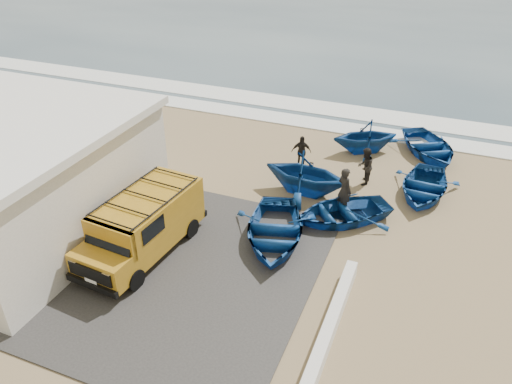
% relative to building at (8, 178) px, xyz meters
% --- Properties ---
extents(ground, '(160.00, 160.00, 0.00)m').
position_rel_building_xyz_m(ground, '(7.50, 2.00, -2.16)').
color(ground, '#927A55').
extents(slab, '(12.00, 10.00, 0.05)m').
position_rel_building_xyz_m(slab, '(5.50, -0.00, -2.14)').
color(slab, '#3B3836').
rests_on(slab, ground).
extents(surf_line, '(180.00, 1.60, 0.06)m').
position_rel_building_xyz_m(surf_line, '(7.50, 14.00, -2.13)').
color(surf_line, white).
rests_on(surf_line, ground).
extents(surf_wash, '(180.00, 2.20, 0.04)m').
position_rel_building_xyz_m(surf_wash, '(7.50, 16.50, -2.14)').
color(surf_wash, white).
rests_on(surf_wash, ground).
extents(building, '(8.40, 9.40, 4.30)m').
position_rel_building_xyz_m(building, '(0.00, 0.00, 0.00)').
color(building, silver).
rests_on(building, ground).
extents(parapet, '(0.35, 6.00, 0.55)m').
position_rel_building_xyz_m(parapet, '(12.50, -1.00, -1.89)').
color(parapet, silver).
rests_on(parapet, ground).
extents(van, '(2.47, 5.33, 2.22)m').
position_rel_building_xyz_m(van, '(5.37, 0.51, -0.97)').
color(van, '#B37F1A').
rests_on(van, ground).
extents(boat_near_left, '(4.26, 5.12, 0.91)m').
position_rel_building_xyz_m(boat_near_left, '(9.40, 2.80, -1.71)').
color(boat_near_left, navy).
rests_on(boat_near_left, ground).
extents(boat_near_right, '(4.81, 4.65, 0.81)m').
position_rel_building_xyz_m(boat_near_right, '(11.41, 5.07, -1.76)').
color(boat_near_right, navy).
rests_on(boat_near_right, ground).
extents(boat_mid_left, '(3.92, 3.47, 1.93)m').
position_rel_building_xyz_m(boat_mid_left, '(9.44, 6.56, -1.20)').
color(boat_mid_left, navy).
rests_on(boat_mid_left, ground).
extents(boat_mid_right, '(3.01, 4.07, 0.81)m').
position_rel_building_xyz_m(boat_mid_right, '(14.17, 8.30, -1.76)').
color(boat_mid_right, navy).
rests_on(boat_mid_right, ground).
extents(boat_far_left, '(4.19, 4.05, 1.70)m').
position_rel_building_xyz_m(boat_far_left, '(10.99, 11.50, -1.32)').
color(boat_far_left, navy).
rests_on(boat_far_left, ground).
extents(boat_far_right, '(4.69, 5.13, 0.87)m').
position_rel_building_xyz_m(boat_far_right, '(13.99, 12.38, -1.73)').
color(boat_far_right, navy).
rests_on(boat_far_right, ground).
extents(fisherman_front, '(0.86, 0.81, 1.97)m').
position_rel_building_xyz_m(fisherman_front, '(11.29, 5.72, -1.18)').
color(fisherman_front, black).
rests_on(fisherman_front, ground).
extents(fisherman_middle, '(0.66, 0.84, 1.70)m').
position_rel_building_xyz_m(fisherman_middle, '(11.61, 8.32, -1.31)').
color(fisherman_middle, black).
rests_on(fisherman_middle, ground).
extents(fisherman_back, '(0.99, 0.64, 1.57)m').
position_rel_building_xyz_m(fisherman_back, '(8.54, 8.79, -1.38)').
color(fisherman_back, black).
rests_on(fisherman_back, ground).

